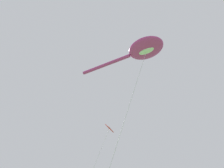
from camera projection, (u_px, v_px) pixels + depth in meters
big_show_kite at (143, 50)px, 19.58m from camera, size 4.93×9.65×18.22m
small_kite_diamond_red at (108, 133)px, 17.25m from camera, size 2.91×2.94×11.06m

